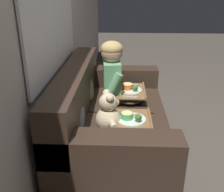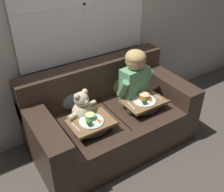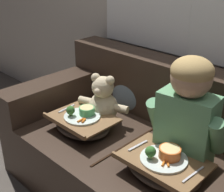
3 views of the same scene
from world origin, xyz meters
TOP-DOWN VIEW (x-y plane):
  - ground_plane at (0.00, 0.00)m, footprint 14.00×14.00m
  - wall_back_with_window at (0.00, 0.55)m, footprint 8.00×0.08m
  - couch at (0.00, 0.06)m, footprint 1.73×0.95m
  - throw_pillow_behind_child at (0.32, 0.29)m, footprint 0.35×0.17m
  - throw_pillow_behind_teddy at (-0.32, 0.29)m, footprint 0.32×0.15m
  - child_figure at (0.32, 0.04)m, footprint 0.44×0.23m
  - teddy_bear at (-0.32, 0.04)m, footprint 0.37×0.27m
  - lap_tray_child at (0.32, -0.14)m, footprint 0.44×0.32m
  - lap_tray_teddy at (-0.32, -0.14)m, footprint 0.41×0.32m

SIDE VIEW (x-z plane):
  - ground_plane at x=0.00m, z-range 0.00..0.00m
  - couch at x=0.00m, z-range -0.11..0.75m
  - lap_tray_teddy at x=-0.32m, z-range 0.40..0.58m
  - lap_tray_child at x=0.32m, z-range 0.40..0.58m
  - teddy_bear at x=-0.32m, z-range 0.41..0.75m
  - throw_pillow_behind_child at x=0.32m, z-range 0.42..0.77m
  - throw_pillow_behind_teddy at x=-0.32m, z-range 0.43..0.76m
  - child_figure at x=0.32m, z-range 0.46..1.07m
  - wall_back_with_window at x=0.00m, z-range 0.01..2.61m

